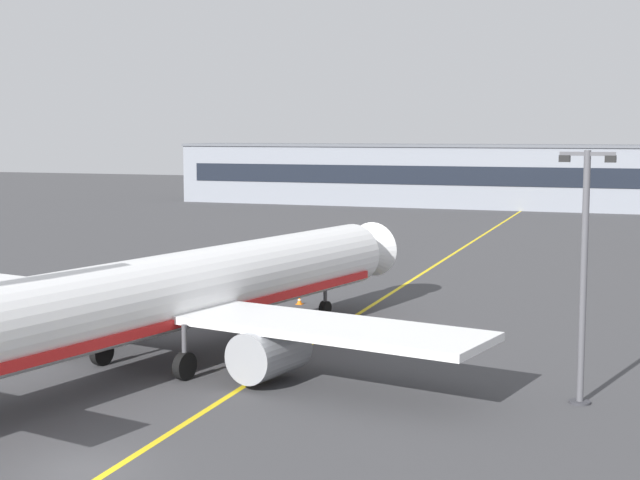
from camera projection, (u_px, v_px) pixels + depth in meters
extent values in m
plane|color=#3D3D3F|center=(85.00, 471.00, 31.42)|extent=(400.00, 400.00, 0.00)
cube|color=yellow|center=(361.00, 312.00, 59.36)|extent=(5.19, 179.94, 0.01)
cylinder|color=white|center=(169.00, 293.00, 45.65)|extent=(10.85, 36.04, 3.80)
cone|color=white|center=(363.00, 251.00, 61.94)|extent=(4.05, 3.26, 3.61)
cube|color=red|center=(169.00, 314.00, 45.77)|extent=(10.21, 33.20, 0.44)
cube|color=black|center=(349.00, 244.00, 60.26)|extent=(3.01, 1.64, 0.60)
cube|color=white|center=(177.00, 308.00, 46.25)|extent=(32.32, 11.04, 0.36)
cylinder|color=gray|center=(73.00, 323.00, 48.79)|extent=(2.97, 3.98, 2.30)
cylinder|color=black|center=(99.00, 317.00, 50.36)|extent=(1.95, 0.56, 1.95)
cylinder|color=gray|center=(269.00, 352.00, 42.29)|extent=(2.97, 3.98, 2.30)
cylinder|color=black|center=(292.00, 344.00, 43.86)|extent=(1.95, 0.56, 1.95)
cylinder|color=#4C4C51|center=(325.00, 292.00, 58.12)|extent=(0.24, 0.24, 1.60)
cylinder|color=black|center=(325.00, 308.00, 58.23)|extent=(0.57, 0.96, 0.90)
cylinder|color=#4C4C51|center=(101.00, 329.00, 45.52)|extent=(0.24, 0.24, 1.60)
cylinder|color=black|center=(102.00, 352.00, 45.64)|extent=(0.65, 1.35, 1.30)
cylinder|color=#4C4C51|center=(184.00, 342.00, 42.79)|extent=(0.24, 0.24, 1.60)
cylinder|color=black|center=(185.00, 366.00, 42.92)|extent=(0.65, 1.35, 1.30)
cylinder|color=#515156|center=(584.00, 279.00, 38.68)|extent=(0.28, 0.28, 10.53)
cylinder|color=#333338|center=(580.00, 402.00, 39.27)|extent=(0.90, 0.90, 0.10)
cube|color=#515156|center=(588.00, 154.00, 38.11)|extent=(2.20, 0.16, 0.16)
cube|color=black|center=(565.00, 159.00, 38.44)|extent=(0.44, 0.36, 0.28)
cube|color=black|center=(611.00, 159.00, 37.82)|extent=(0.44, 0.36, 0.28)
cone|color=orange|center=(300.00, 300.00, 62.00)|extent=(0.36, 0.36, 0.55)
cylinder|color=white|center=(299.00, 300.00, 62.00)|extent=(0.23, 0.23, 0.07)
cube|color=orange|center=(300.00, 304.00, 62.03)|extent=(0.44, 0.44, 0.03)
cube|color=gray|center=(575.00, 179.00, 139.06)|extent=(123.90, 12.00, 9.16)
cube|color=black|center=(571.00, 178.00, 133.38)|extent=(118.94, 0.12, 2.80)
cube|color=#595C63|center=(576.00, 146.00, 138.52)|extent=(124.30, 12.40, 0.40)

